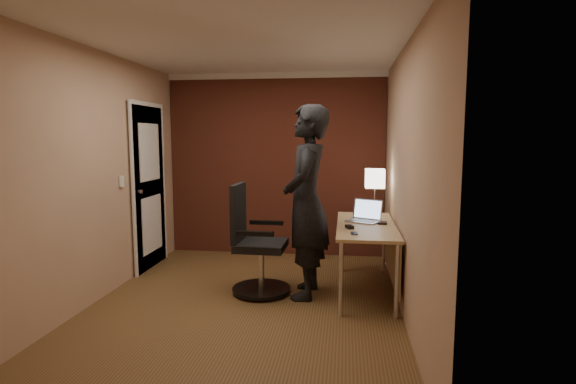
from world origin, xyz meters
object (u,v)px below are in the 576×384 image
(desk, at_px, (373,236))
(laptop, at_px, (365,215))
(mouse, at_px, (349,227))
(desk_lamp, at_px, (375,179))
(wallet, at_px, (383,223))
(phone, at_px, (354,233))
(person, at_px, (306,202))
(office_chair, at_px, (254,246))

(desk, relative_size, laptop, 3.65)
(laptop, xyz_separation_m, mouse, (-0.17, -0.42, -0.05))
(desk_lamp, xyz_separation_m, wallet, (0.05, -0.59, -0.41))
(desk_lamp, relative_size, laptop, 1.30)
(desk_lamp, relative_size, phone, 4.65)
(mouse, bearing_deg, phone, -103.66)
(desk, relative_size, phone, 13.04)
(phone, xyz_separation_m, person, (-0.48, 0.31, 0.25))
(laptop, distance_m, wallet, 0.23)
(laptop, bearing_deg, person, -149.90)
(wallet, bearing_deg, person, -164.25)
(laptop, xyz_separation_m, phone, (-0.13, -0.66, -0.06))
(person, bearing_deg, wallet, 107.27)
(office_chair, bearing_deg, desk, 8.23)
(wallet, bearing_deg, mouse, -140.55)
(phone, bearing_deg, desk, 63.13)
(mouse, bearing_deg, office_chair, 153.01)
(office_chair, height_order, person, person)
(wallet, bearing_deg, laptop, 143.18)
(person, bearing_deg, laptop, 121.62)
(desk, distance_m, laptop, 0.27)
(desk, bearing_deg, laptop, 113.61)
(laptop, height_order, phone, laptop)
(desk, xyz_separation_m, desk_lamp, (0.05, 0.64, 0.55))
(laptop, bearing_deg, wallet, -36.82)
(laptop, distance_m, person, 0.73)
(phone, height_order, wallet, wallet)
(desk, distance_m, phone, 0.55)
(desk, distance_m, person, 0.80)
(office_chair, bearing_deg, wallet, 9.39)
(mouse, bearing_deg, person, 148.58)
(desk, bearing_deg, mouse, -135.40)
(phone, distance_m, office_chair, 1.09)
(laptop, bearing_deg, mouse, -112.24)
(desk_lamp, height_order, person, person)
(person, bearing_deg, desk_lamp, 139.51)
(desk, relative_size, wallet, 13.64)
(laptop, bearing_deg, desk_lamp, 74.90)
(mouse, bearing_deg, desk, 21.43)
(mouse, height_order, person, person)
(desk_lamp, distance_m, phone, 1.23)
(mouse, bearing_deg, desk_lamp, 48.27)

